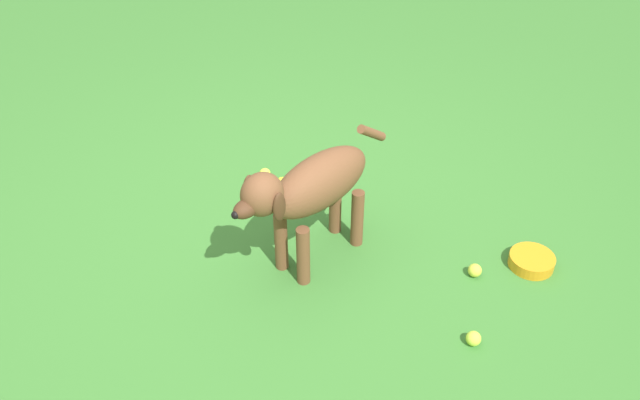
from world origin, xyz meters
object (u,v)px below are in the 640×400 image
(tennis_ball_2, at_px, (475,270))
(tennis_ball_3, at_px, (265,174))
(tennis_ball_1, at_px, (282,183))
(dog, at_px, (311,189))
(tennis_ball_4, at_px, (473,338))
(water_bowl, at_px, (532,261))

(tennis_ball_2, distance_m, tennis_ball_3, 1.34)
(tennis_ball_1, bearing_deg, dog, 57.77)
(dog, bearing_deg, tennis_ball_3, -114.95)
(tennis_ball_1, bearing_deg, tennis_ball_3, -88.56)
(tennis_ball_1, distance_m, tennis_ball_2, 1.20)
(tennis_ball_3, distance_m, tennis_ball_4, 1.57)
(tennis_ball_1, xyz_separation_m, tennis_ball_4, (0.27, 1.41, 0.00))
(tennis_ball_2, distance_m, water_bowl, 0.30)
(tennis_ball_1, xyz_separation_m, tennis_ball_2, (-0.10, 1.20, 0.00))
(tennis_ball_2, xyz_separation_m, tennis_ball_3, (0.10, -1.33, 0.00))
(dog, xyz_separation_m, tennis_ball_4, (-0.07, 0.88, -0.40))
(tennis_ball_1, height_order, tennis_ball_3, same)
(tennis_ball_3, height_order, water_bowl, tennis_ball_3)
(dog, height_order, tennis_ball_1, dog)
(tennis_ball_4, xyz_separation_m, water_bowl, (-0.62, -0.05, -0.00))
(tennis_ball_2, bearing_deg, dog, -56.34)
(tennis_ball_3, xyz_separation_m, tennis_ball_4, (0.27, 1.55, 0.00))
(tennis_ball_1, bearing_deg, tennis_ball_4, 79.06)
(tennis_ball_1, bearing_deg, water_bowl, 104.18)
(dog, distance_m, water_bowl, 1.15)
(tennis_ball_1, distance_m, tennis_ball_4, 1.44)
(tennis_ball_1, xyz_separation_m, tennis_ball_3, (0.00, -0.14, 0.00))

